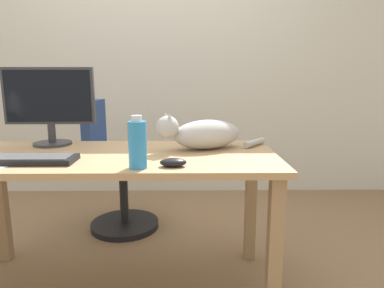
% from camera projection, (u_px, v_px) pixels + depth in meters
% --- Properties ---
extents(ground_plane, '(8.00, 8.00, 0.00)m').
position_uv_depth(ground_plane, '(120.00, 286.00, 1.78)').
color(ground_plane, '#846647').
extents(back_wall, '(6.00, 0.04, 2.60)m').
position_uv_depth(back_wall, '(147.00, 51.00, 3.03)').
color(back_wall, beige).
rests_on(back_wall, ground_plane).
extents(desk, '(1.57, 0.68, 0.71)m').
position_uv_depth(desk, '(114.00, 173.00, 1.66)').
color(desk, tan).
rests_on(desk, ground_plane).
extents(office_chair, '(0.48, 0.48, 0.91)m').
position_uv_depth(office_chair, '(116.00, 175.00, 2.40)').
color(office_chair, black).
rests_on(office_chair, ground_plane).
extents(monitor, '(0.48, 0.20, 0.42)m').
position_uv_depth(monitor, '(49.00, 103.00, 1.81)').
color(monitor, '#333338').
rests_on(monitor, desk).
extents(keyboard, '(0.44, 0.15, 0.03)m').
position_uv_depth(keyboard, '(24.00, 159.00, 1.48)').
color(keyboard, black).
rests_on(keyboard, desk).
extents(cat, '(0.58, 0.30, 0.20)m').
position_uv_depth(cat, '(203.00, 134.00, 1.74)').
color(cat, '#B2ADA8').
rests_on(cat, desk).
extents(computer_mouse, '(0.11, 0.06, 0.04)m').
position_uv_depth(computer_mouse, '(173.00, 162.00, 1.41)').
color(computer_mouse, black).
rests_on(computer_mouse, desk).
extents(water_bottle, '(0.07, 0.07, 0.22)m').
position_uv_depth(water_bottle, '(138.00, 144.00, 1.37)').
color(water_bottle, '#2D8CD1').
rests_on(water_bottle, desk).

